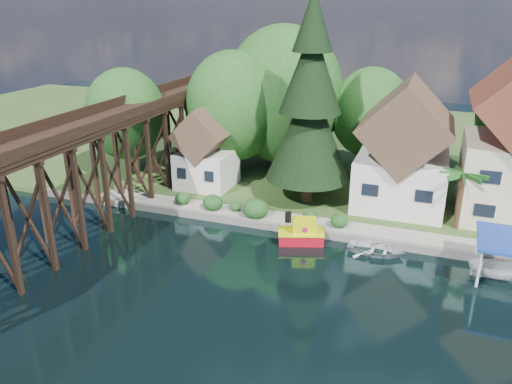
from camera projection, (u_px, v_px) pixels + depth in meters
ground at (266, 284)px, 32.87m from camera, size 140.00×140.00×0.00m
bank at (353, 147)px, 62.61m from camera, size 140.00×52.00×0.50m
seawall at (348, 238)px, 38.51m from camera, size 60.00×0.40×0.62m
promenade at (377, 232)px, 38.93m from camera, size 50.00×2.60×0.06m
trestle_bridge at (101, 160)px, 40.55m from camera, size 4.12×44.18×9.30m
house_left at (403, 154)px, 42.84m from camera, size 7.64×8.64×11.02m
shed at (206, 153)px, 47.70m from camera, size 5.09×5.40×7.85m
bg_trees at (346, 112)px, 48.58m from camera, size 49.90×13.30×10.57m
shrubs at (250, 206)px, 42.01m from camera, size 15.76×2.47×1.70m
conifer at (310, 105)px, 42.06m from camera, size 7.34×7.34×18.08m
palm_tree at (464, 176)px, 38.24m from camera, size 4.10×4.10×4.97m
tugboat at (302, 233)px, 38.29m from camera, size 3.92×2.90×2.54m
boat_white_a at (376, 248)px, 36.68m from camera, size 4.27×3.16×0.85m
boat_canopy at (500, 262)px, 32.95m from camera, size 3.87×4.84×3.05m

